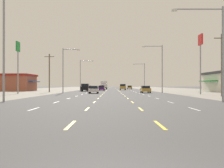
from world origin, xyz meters
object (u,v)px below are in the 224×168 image
(streetlight_right_row_0, at_px, (216,45))
(streetlight_right_row_2, at_px, (143,74))
(sedan_far_right_distant_b, at_px, (129,87))
(pole_sign_left_row_1, at_px, (17,55))
(sedan_inner_left_midfar, at_px, (101,88))
(hatchback_inner_left_farther, at_px, (102,88))
(streetlight_left_row_1, at_px, (64,67))
(streetlight_right_row_1, at_px, (160,65))
(pole_sign_right_row_1, at_px, (200,49))
(streetlight_left_row_0, at_px, (7,40))
(box_truck_inner_left_distant_a, at_px, (104,85))
(suv_inner_right_farthest, at_px, (122,87))
(streetlight_left_row_2, at_px, (81,73))
(suv_far_left_mid, at_px, (85,87))
(sedan_inner_left_nearest, at_px, (93,89))
(sedan_far_right_near, at_px, (145,89))
(sedan_far_left_far, at_px, (88,88))

(streetlight_right_row_0, xyz_separation_m, streetlight_right_row_2, (0.18, 63.61, -0.29))
(sedan_far_right_distant_b, relative_size, pole_sign_left_row_1, 0.47)
(sedan_inner_left_midfar, bearing_deg, hatchback_inner_left_farther, 90.75)
(streetlight_left_row_1, bearing_deg, streetlight_right_row_1, 0.00)
(streetlight_right_row_1, relative_size, streetlight_right_row_2, 1.14)
(pole_sign_right_row_1, xyz_separation_m, streetlight_left_row_0, (-24.92, -22.77, -2.09))
(hatchback_inner_left_farther, distance_m, box_truck_inner_left_distant_a, 18.77)
(sedan_inner_left_midfar, distance_m, streetlight_left_row_0, 57.98)
(suv_inner_right_farthest, xyz_separation_m, box_truck_inner_left_distant_a, (-6.82, 17.53, 0.81))
(streetlight_left_row_2, height_order, streetlight_right_row_2, streetlight_left_row_2)
(sedan_far_right_distant_b, bearing_deg, suv_far_left_mid, -108.58)
(hatchback_inner_left_farther, distance_m, sedan_far_right_distant_b, 22.50)
(sedan_inner_left_midfar, bearing_deg, suv_inner_right_farthest, 62.26)
(pole_sign_right_row_1, height_order, streetlight_left_row_2, pole_sign_right_row_1)
(sedan_inner_left_nearest, distance_m, streetlight_right_row_2, 37.51)
(sedan_far_right_near, distance_m, sedan_inner_left_midfar, 26.90)
(sedan_far_left_far, bearing_deg, streetlight_right_row_0, -74.23)
(streetlight_right_row_2, bearing_deg, streetlight_left_row_2, 180.00)
(streetlight_right_row_1, distance_m, streetlight_left_row_2, 37.27)
(streetlight_right_row_2, bearing_deg, suv_far_left_mid, -135.71)
(box_truck_inner_left_distant_a, bearing_deg, streetlight_left_row_1, -96.61)
(sedan_far_left_far, relative_size, streetlight_right_row_1, 0.46)
(box_truck_inner_left_distant_a, bearing_deg, sedan_far_right_distant_b, 6.74)
(box_truck_inner_left_distant_a, relative_size, streetlight_left_row_2, 0.75)
(sedan_far_right_near, bearing_deg, box_truck_inner_left_distant_a, 100.35)
(streetlight_left_row_0, bearing_deg, streetlight_right_row_1, 58.51)
(sedan_far_right_near, bearing_deg, hatchback_inner_left_farther, 105.57)
(sedan_inner_left_midfar, xyz_separation_m, box_truck_inner_left_distant_a, (-0.06, 30.37, 1.08))
(sedan_inner_left_midfar, xyz_separation_m, streetlight_left_row_0, (-6.50, -57.40, 5.00))
(box_truck_inner_left_distant_a, height_order, streetlight_left_row_1, streetlight_left_row_1)
(sedan_far_left_far, relative_size, streetlight_right_row_2, 0.53)
(suv_inner_right_farthest, relative_size, streetlight_right_row_0, 0.55)
(suv_inner_right_farthest, relative_size, streetlight_left_row_0, 0.49)
(sedan_far_left_far, relative_size, streetlight_left_row_0, 0.45)
(sedan_inner_left_midfar, bearing_deg, box_truck_inner_left_distant_a, 90.12)
(box_truck_inner_left_distant_a, relative_size, pole_sign_right_row_1, 0.69)
(pole_sign_left_row_1, bearing_deg, sedan_inner_left_midfar, 65.76)
(pole_sign_right_row_1, relative_size, streetlight_right_row_0, 1.17)
(suv_inner_right_farthest, xyz_separation_m, sedan_far_right_distant_b, (3.48, 18.75, -0.27))
(suv_far_left_mid, distance_m, sedan_far_right_distant_b, 44.08)
(box_truck_inner_left_distant_a, height_order, streetlight_left_row_2, streetlight_left_row_2)
(sedan_far_right_near, height_order, streetlight_left_row_2, streetlight_left_row_2)
(box_truck_inner_left_distant_a, bearing_deg, streetlight_left_row_2, -104.80)
(pole_sign_right_row_1, height_order, streetlight_right_row_1, pole_sign_right_row_1)
(sedan_inner_left_nearest, height_order, streetlight_left_row_0, streetlight_left_row_0)
(suv_inner_right_farthest, bearing_deg, suv_far_left_mid, -114.64)
(sedan_far_right_distant_b, bearing_deg, pole_sign_left_row_1, -111.16)
(sedan_far_right_distant_b, xyz_separation_m, streetlight_left_row_2, (-16.68, -25.37, 4.83))
(sedan_far_right_distant_b, height_order, streetlight_left_row_0, streetlight_left_row_0)
(pole_sign_left_row_1, relative_size, pole_sign_right_row_1, 0.93)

